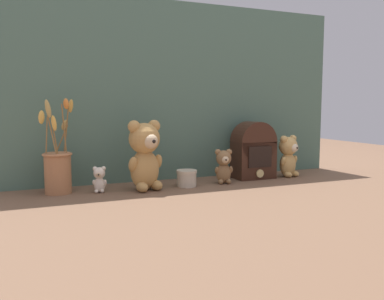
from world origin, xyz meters
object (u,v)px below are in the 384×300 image
Objects in this scene: teddy_bear_medium at (288,155)px; flower_vase at (58,168)px; decorative_tin_tall at (187,178)px; teddy_bear_small at (224,165)px; teddy_bear_tiny at (99,179)px; teddy_bear_large at (145,154)px; vintage_radio at (253,150)px.

flower_vase is at bearing 178.11° from teddy_bear_medium.
flower_vase is 4.26× the size of decorative_tin_tall.
teddy_bear_tiny is at bearing 177.62° from teddy_bear_small.
teddy_bear_large is 1.42× the size of teddy_bear_medium.
teddy_bear_large is at bearing -179.21° from decorative_tin_tall.
teddy_bear_medium is at bearing -10.21° from vintage_radio.
vintage_radio reaches higher than decorative_tin_tall.
decorative_tin_tall is at bearing 0.79° from teddy_bear_large.
teddy_bear_tiny is 1.20× the size of decorative_tin_tall.
teddy_bear_small is 0.63m from flower_vase.
flower_vase reaches higher than decorative_tin_tall.
flower_vase is 0.80m from vintage_radio.
teddy_bear_large is at bearing -172.90° from vintage_radio.
teddy_bear_tiny is 0.33m from decorative_tin_tall.
flower_vase is at bearing 179.80° from vintage_radio.
decorative_tin_tall is (0.47, -0.06, -0.06)m from flower_vase.
teddy_bear_medium is at bearing 2.87° from teddy_bear_large.
teddy_bear_tiny is at bearing -176.64° from vintage_radio.
teddy_bear_large is at bearing -177.13° from teddy_bear_medium.
flower_vase reaches higher than teddy_bear_large.
teddy_bear_small reaches higher than decorative_tin_tall.
decorative_tin_tall is (-0.33, -0.06, -0.09)m from vintage_radio.
flower_vase is (-0.96, 0.03, -0.00)m from teddy_bear_medium.
vintage_radio is 3.08× the size of decorative_tin_tall.
flower_vase reaches higher than teddy_bear_small.
teddy_bear_small is at bearing -5.64° from flower_vase.
teddy_bear_medium is 0.82m from teddy_bear_tiny.
teddy_bear_small is 0.57× the size of vintage_radio.
teddy_bear_large is at bearing -12.10° from flower_vase.
flower_vase is 1.38× the size of vintage_radio.
teddy_bear_medium is 1.31× the size of teddy_bear_small.
teddy_bear_small is 0.17m from decorative_tin_tall.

